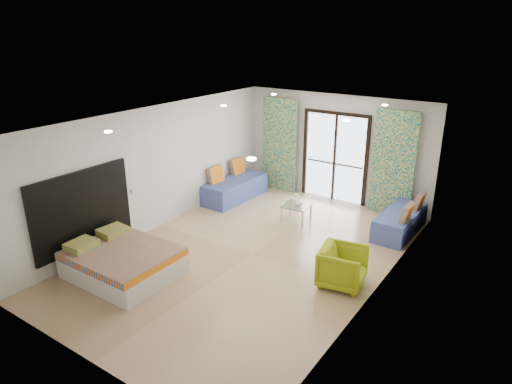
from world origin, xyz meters
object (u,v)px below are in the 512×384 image
Objects in this scene: daybed_right at (401,221)px; coffee_table at (296,207)px; bed at (122,262)px; daybed_left at (235,188)px; armchair at (343,265)px.

coffee_table is (-2.19, -0.72, 0.08)m from daybed_right.
daybed_left is at bearing 98.61° from bed.
daybed_right is (4.23, 0.36, -0.03)m from daybed_left.
armchair reaches higher than bed.
daybed_right is 2.55× the size of coffee_table.
bed is 4.13m from coffee_table.
daybed_right is at bearing 52.06° from bed.
daybed_left is 1.11× the size of daybed_right.
daybed_right is 2.26× the size of armchair.
bed is 2.67× the size of coffee_table.
coffee_table is 2.82m from armchair.
daybed_left is (-0.64, 4.24, 0.03)m from bed.
bed is at bearing 109.79° from armchair.
bed is 4.29m from daybed_left.
daybed_left reaches higher than daybed_right.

